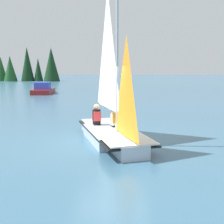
{
  "coord_description": "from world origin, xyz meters",
  "views": [
    {
      "loc": [
        0.69,
        -9.28,
        2.4
      ],
      "look_at": [
        0.0,
        0.0,
        1.0
      ],
      "focal_mm": 45.0,
      "sensor_mm": 36.0,
      "label": 1
    }
  ],
  "objects_px": {
    "sailor_crew": "(97,119)",
    "motorboat_distant": "(43,90)",
    "sailboat_main": "(112,120)",
    "sailor_helm": "(115,120)"
  },
  "relations": [
    {
      "from": "sailor_crew",
      "to": "motorboat_distant",
      "type": "bearing_deg",
      "value": -176.95
    },
    {
      "from": "sailboat_main",
      "to": "sailor_helm",
      "type": "relative_size",
      "value": 4.53
    },
    {
      "from": "sailor_crew",
      "to": "motorboat_distant",
      "type": "xyz_separation_m",
      "value": [
        -7.71,
        17.61,
        -0.22
      ]
    },
    {
      "from": "sailboat_main",
      "to": "motorboat_distant",
      "type": "relative_size",
      "value": 1.24
    },
    {
      "from": "sailor_crew",
      "to": "sailboat_main",
      "type": "bearing_deg",
      "value": 17.96
    },
    {
      "from": "sailboat_main",
      "to": "motorboat_distant",
      "type": "bearing_deg",
      "value": -176.23
    },
    {
      "from": "sailor_crew",
      "to": "motorboat_distant",
      "type": "relative_size",
      "value": 0.27
    },
    {
      "from": "sailboat_main",
      "to": "sailor_crew",
      "type": "height_order",
      "value": "sailboat_main"
    },
    {
      "from": "sailor_crew",
      "to": "sailor_helm",
      "type": "bearing_deg",
      "value": 46.71
    },
    {
      "from": "sailboat_main",
      "to": "motorboat_distant",
      "type": "xyz_separation_m",
      "value": [
        -8.33,
        18.39,
        -0.31
      ]
    }
  ]
}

